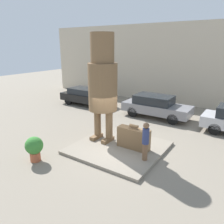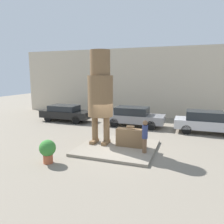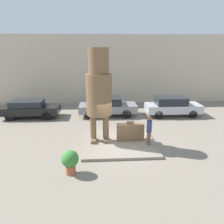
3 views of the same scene
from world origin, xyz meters
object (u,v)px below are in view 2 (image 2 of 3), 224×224
statue_figure (100,90)px  tourist (145,135)px  giant_suitcase (130,138)px  parked_car_black (66,113)px  parked_car_grey (134,116)px  parked_car_silver (207,122)px  planter_pot (48,150)px

statue_figure → tourist: 3.58m
giant_suitcase → parked_car_black: bearing=144.2°
parked_car_grey → parked_car_silver: (5.34, -0.33, -0.00)m
tourist → planter_pot: size_ratio=1.51×
planter_pot → statue_figure: bearing=67.9°
tourist → parked_car_silver: 6.64m
tourist → statue_figure: bearing=164.2°
statue_figure → tourist: (2.74, -0.78, -2.17)m
parked_car_grey → parked_car_silver: 5.35m
giant_suitcase → statue_figure: bearing=178.3°
parked_car_black → tourist: bearing=-36.0°
parked_car_silver → planter_pot: (-7.32, -8.26, -0.17)m
tourist → parked_car_black: size_ratio=0.38×
statue_figure → parked_car_black: bearing=136.6°
tourist → parked_car_silver: tourist is taller
tourist → planter_pot: 4.78m
giant_suitcase → parked_car_grey: 5.51m
statue_figure → tourist: statue_figure is taller
giant_suitcase → parked_car_silver: size_ratio=0.35×
parked_car_silver → giant_suitcase: bearing=-129.7°
giant_suitcase → tourist: 1.26m
statue_figure → planter_pot: bearing=-112.1°
parked_car_silver → planter_pot: size_ratio=3.96×
parked_car_grey → parked_car_silver: parked_car_silver is taller
giant_suitcase → parked_car_silver: (4.20, 5.06, 0.18)m
parked_car_black → planter_pot: (4.20, -8.48, -0.12)m
parked_car_black → giant_suitcase: bearing=-35.8°
parked_car_silver → parked_car_grey: bearing=176.4°
statue_figure → parked_car_black: size_ratio=1.17×
parked_car_black → parked_car_silver: size_ratio=1.02×
parked_car_grey → parked_car_silver: bearing=-3.6°
parked_car_grey → giant_suitcase: bearing=-78.0°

